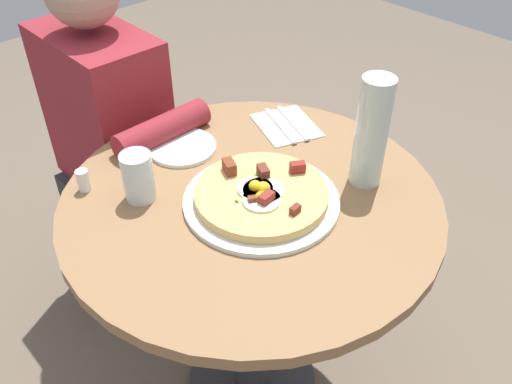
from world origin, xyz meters
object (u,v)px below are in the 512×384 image
breakfast_pizza (261,194)px  water_bottle (371,132)px  pizza_plate (261,201)px  knife (293,123)px  water_glass (138,177)px  salt_shaker (83,180)px  bread_plate (181,148)px  dining_table (251,251)px  person_seated (117,166)px  fork (280,125)px

breakfast_pizza → water_bottle: bearing=-114.0°
pizza_plate → breakfast_pizza: size_ratio=1.17×
knife → water_glass: (0.02, 0.46, 0.05)m
salt_shaker → bread_plate: bearing=-94.1°
pizza_plate → breakfast_pizza: bearing=27.9°
dining_table → water_bottle: bearing=-120.7°
person_seated → fork: (-0.44, -0.26, 0.23)m
fork → knife: 0.04m
fork → person_seated: bearing=-128.5°
person_seated → water_glass: bearing=159.3°
dining_table → water_glass: bearing=48.2°
salt_shaker → water_bottle: bearing=-129.8°
knife → breakfast_pizza: bearing=-37.4°
dining_table → bread_plate: (0.25, 0.00, 0.18)m
pizza_plate → bread_plate: 0.28m
bread_plate → salt_shaker: (0.02, 0.25, 0.02)m
water_bottle → breakfast_pizza: bearing=66.0°
person_seated → water_bottle: 0.84m
salt_shaker → knife: bearing=-103.1°
dining_table → person_seated: (0.59, 0.02, -0.05)m
dining_table → salt_shaker: size_ratio=16.36×
person_seated → bread_plate: (-0.34, -0.01, 0.23)m
dining_table → water_glass: 0.33m
breakfast_pizza → water_bottle: 0.27m
person_seated → breakfast_pizza: 0.67m
fork → salt_shaker: (0.11, 0.50, 0.02)m
dining_table → breakfast_pizza: breakfast_pizza is taller
dining_table → pizza_plate: pizza_plate is taller
breakfast_pizza → salt_shaker: bearing=40.3°
breakfast_pizza → pizza_plate: bearing=-152.1°
pizza_plate → salt_shaker: 0.40m
pizza_plate → salt_shaker: (0.30, 0.26, 0.02)m
water_glass → pizza_plate: bearing=-137.3°
person_seated → breakfast_pizza: person_seated is taller
breakfast_pizza → bread_plate: 0.28m
fork → knife: same height
pizza_plate → water_glass: 0.27m
breakfast_pizza → knife: (0.18, -0.28, -0.02)m
person_seated → knife: bearing=-146.6°
dining_table → breakfast_pizza: bearing=179.2°
water_bottle → water_glass: bearing=54.0°
pizza_plate → water_glass: size_ratio=3.03×
pizza_plate → water_bottle: bearing=-114.0°
pizza_plate → fork: 0.31m
person_seated → fork: size_ratio=6.31×
water_glass → salt_shaker: 0.14m
breakfast_pizza → fork: breakfast_pizza is taller
fork → salt_shaker: salt_shaker is taller
water_bottle → bread_plate: bearing=30.9°
salt_shaker → fork: bearing=-102.6°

